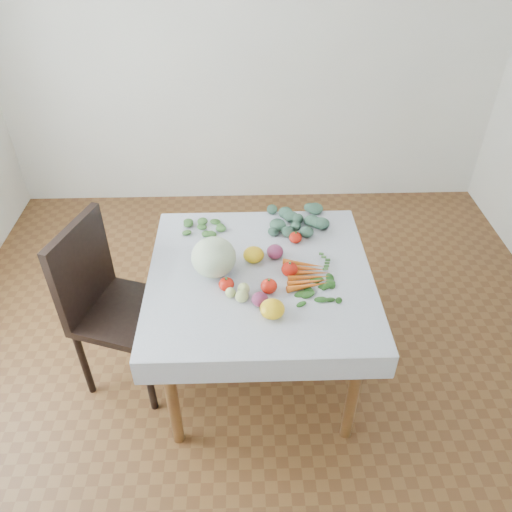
{
  "coord_description": "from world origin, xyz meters",
  "views": [
    {
      "loc": [
        -0.08,
        -1.92,
        2.38
      ],
      "look_at": [
        -0.02,
        0.06,
        0.82
      ],
      "focal_mm": 35.0,
      "sensor_mm": 36.0,
      "label": 1
    }
  ],
  "objects_px": {
    "chair": "(107,297)",
    "cabbage": "(214,257)",
    "carrot_bunch": "(308,275)",
    "heirloom_back": "(254,255)",
    "table": "(260,288)"
  },
  "relations": [
    {
      "from": "chair",
      "to": "heirloom_back",
      "type": "distance_m",
      "value": 0.81
    },
    {
      "from": "heirloom_back",
      "to": "carrot_bunch",
      "type": "distance_m",
      "value": 0.31
    },
    {
      "from": "table",
      "to": "chair",
      "type": "height_order",
      "value": "chair"
    },
    {
      "from": "chair",
      "to": "cabbage",
      "type": "xyz_separation_m",
      "value": [
        0.58,
        -0.02,
        0.28
      ]
    },
    {
      "from": "table",
      "to": "chair",
      "type": "relative_size",
      "value": 0.99
    },
    {
      "from": "table",
      "to": "carrot_bunch",
      "type": "bearing_deg",
      "value": -9.72
    },
    {
      "from": "chair",
      "to": "heirloom_back",
      "type": "bearing_deg",
      "value": 5.02
    },
    {
      "from": "table",
      "to": "cabbage",
      "type": "xyz_separation_m",
      "value": [
        -0.23,
        0.01,
        0.2
      ]
    },
    {
      "from": "heirloom_back",
      "to": "cabbage",
      "type": "bearing_deg",
      "value": -154.99
    },
    {
      "from": "chair",
      "to": "cabbage",
      "type": "bearing_deg",
      "value": -2.48
    },
    {
      "from": "chair",
      "to": "carrot_bunch",
      "type": "relative_size",
      "value": 4.11
    },
    {
      "from": "table",
      "to": "chair",
      "type": "distance_m",
      "value": 0.81
    },
    {
      "from": "carrot_bunch",
      "to": "chair",
      "type": "bearing_deg",
      "value": 175.84
    },
    {
      "from": "table",
      "to": "cabbage",
      "type": "height_order",
      "value": "cabbage"
    },
    {
      "from": "cabbage",
      "to": "carrot_bunch",
      "type": "relative_size",
      "value": 0.9
    }
  ]
}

